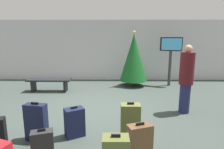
# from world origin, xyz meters

# --- Properties ---
(ground_plane) EXTENTS (16.00, 16.00, 0.00)m
(ground_plane) POSITION_xyz_m (0.00, 0.00, 0.00)
(ground_plane) COLOR #38423D
(back_wall) EXTENTS (16.00, 0.20, 2.88)m
(back_wall) POSITION_xyz_m (0.00, 3.91, 1.44)
(back_wall) COLOR silver
(back_wall) RESTS_ON ground_plane
(holiday_tree) EXTENTS (1.15, 1.15, 2.33)m
(holiday_tree) POSITION_xyz_m (1.36, 2.63, 1.22)
(holiday_tree) COLOR #4C3319
(holiday_tree) RESTS_ON ground_plane
(flight_info_kiosk) EXTENTS (0.85, 0.45, 2.07)m
(flight_info_kiosk) POSITION_xyz_m (2.92, 2.70, 1.45)
(flight_info_kiosk) COLOR #333338
(flight_info_kiosk) RESTS_ON ground_plane
(waiting_bench) EXTENTS (1.65, 0.44, 0.48)m
(waiting_bench) POSITION_xyz_m (-1.96, 1.72, 0.37)
(waiting_bench) COLOR black
(waiting_bench) RESTS_ON ground_plane
(traveller_0) EXTENTS (0.51, 0.51, 1.85)m
(traveller_0) POSITION_xyz_m (2.47, -0.30, 0.98)
(traveller_0) COLOR #1E234C
(traveller_0) RESTS_ON ground_plane
(suitcase_0) EXTENTS (0.46, 0.41, 0.65)m
(suitcase_0) POSITION_xyz_m (-0.28, -1.60, 0.31)
(suitcase_0) COLOR #141938
(suitcase_0) RESTS_ON ground_plane
(suitcase_1) EXTENTS (0.45, 0.25, 0.80)m
(suitcase_1) POSITION_xyz_m (-1.00, -1.76, 0.38)
(suitcase_1) COLOR #141938
(suitcase_1) RESTS_ON ground_plane
(suitcase_3) EXTENTS (0.38, 0.24, 0.79)m
(suitcase_3) POSITION_xyz_m (0.86, -1.74, 0.38)
(suitcase_3) COLOR #59602D
(suitcase_3) RESTS_ON ground_plane
(suitcase_4) EXTENTS (0.40, 0.29, 0.55)m
(suitcase_4) POSITION_xyz_m (-0.66, -2.36, 0.26)
(suitcase_4) COLOR #232326
(suitcase_4) RESTS_ON ground_plane
(suitcase_7) EXTENTS (0.43, 0.31, 0.71)m
(suitcase_7) POSITION_xyz_m (0.95, -2.45, 0.34)
(suitcase_7) COLOR brown
(suitcase_7) RESTS_ON ground_plane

